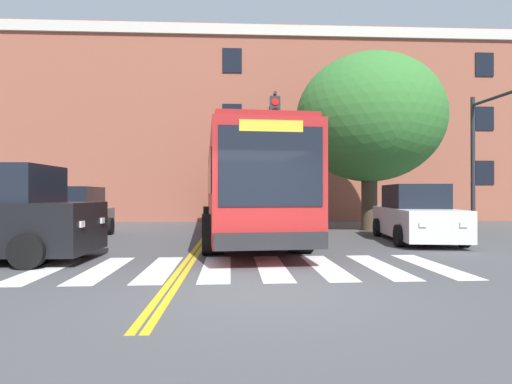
{
  "coord_description": "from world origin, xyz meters",
  "views": [
    {
      "loc": [
        -0.5,
        -6.57,
        1.56
      ],
      "look_at": [
        0.14,
        6.56,
        1.64
      ],
      "focal_mm": 28.0,
      "sensor_mm": 36.0,
      "label": 1
    }
  ],
  "objects": [
    {
      "name": "car_red_behind_bus",
      "position": [
        -0.6,
        15.8,
        1.02
      ],
      "size": [
        2.46,
        4.81,
        2.16
      ],
      "color": "#AD1E1E",
      "rests_on": "ground"
    },
    {
      "name": "street_tree_curbside_large",
      "position": [
        5.25,
        10.46,
        4.85
      ],
      "size": [
        8.1,
        8.05,
        7.62
      ],
      "color": "#4C3D2D",
      "rests_on": "ground"
    },
    {
      "name": "crosswalk",
      "position": [
        -0.34,
        1.9,
        0.0
      ],
      "size": [
        8.85,
        3.15,
        0.01
      ],
      "color": "white",
      "rests_on": "ground"
    },
    {
      "name": "traffic_light_overhead",
      "position": [
        0.87,
        8.75,
        3.61
      ],
      "size": [
        0.47,
        4.41,
        5.34
      ],
      "color": "#28282D",
      "rests_on": "ground"
    },
    {
      "name": "lane_line_yellow_outer",
      "position": [
        -1.52,
        15.9,
        0.0
      ],
      "size": [
        0.12,
        36.0,
        0.01
      ],
      "primitive_type": "cube",
      "color": "gold",
      "rests_on": "ground"
    },
    {
      "name": "building_facade",
      "position": [
        -0.76,
        20.79,
        5.67
      ],
      "size": [
        36.97,
        9.52,
        11.33
      ],
      "color": "#9E5642",
      "rests_on": "ground"
    },
    {
      "name": "traffic_light_near_corner",
      "position": [
        8.59,
        6.75,
        3.6
      ],
      "size": [
        0.48,
        3.49,
        5.26
      ],
      "color": "#28282D",
      "rests_on": "ground"
    },
    {
      "name": "ground_plane",
      "position": [
        0.0,
        0.0,
        0.0
      ],
      "size": [
        120.0,
        120.0,
        0.0
      ],
      "primitive_type": "plane",
      "color": "#4C4C4F"
    },
    {
      "name": "car_grey_near_lane",
      "position": [
        -6.28,
        7.64,
        0.82
      ],
      "size": [
        2.33,
        4.83,
        1.83
      ],
      "color": "slate",
      "rests_on": "ground"
    },
    {
      "name": "city_bus",
      "position": [
        -0.25,
        7.53,
        1.84
      ],
      "size": [
        3.44,
        12.13,
        3.36
      ],
      "color": "#B22323",
      "rests_on": "ground"
    },
    {
      "name": "lane_line_yellow_inner",
      "position": [
        -1.68,
        15.9,
        0.0
      ],
      "size": [
        0.12,
        36.0,
        0.01
      ],
      "primitive_type": "cube",
      "color": "gold",
      "rests_on": "ground"
    },
    {
      "name": "car_white_far_lane",
      "position": [
        5.47,
        6.5,
        0.85
      ],
      "size": [
        2.53,
        4.99,
        1.89
      ],
      "color": "white",
      "rests_on": "ground"
    }
  ]
}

